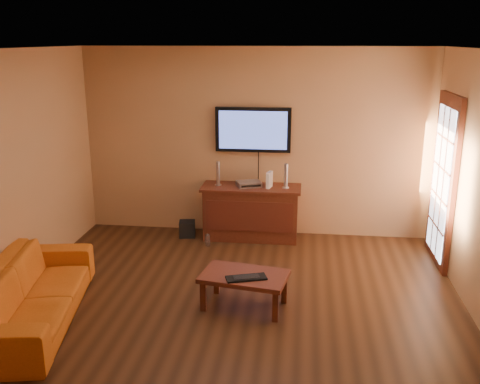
% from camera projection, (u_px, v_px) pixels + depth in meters
% --- Properties ---
extents(ground_plane, '(5.00, 5.00, 0.00)m').
position_uv_depth(ground_plane, '(232.00, 312.00, 5.68)').
color(ground_plane, black).
rests_on(ground_plane, ground).
extents(room_walls, '(5.00, 5.00, 5.00)m').
position_uv_depth(room_walls, '(239.00, 145.00, 5.81)').
color(room_walls, tan).
rests_on(room_walls, ground).
extents(french_door, '(0.07, 1.02, 2.22)m').
position_uv_depth(french_door, '(443.00, 183.00, 6.73)').
color(french_door, '#451B0F').
rests_on(french_door, ground).
extents(media_console, '(1.41, 0.54, 0.77)m').
position_uv_depth(media_console, '(251.00, 212.00, 7.70)').
color(media_console, '#451B0F').
rests_on(media_console, ground).
extents(television, '(1.08, 0.08, 0.64)m').
position_uv_depth(television, '(253.00, 130.00, 7.60)').
color(television, black).
rests_on(television, ground).
extents(coffee_table, '(0.99, 0.69, 0.38)m').
position_uv_depth(coffee_table, '(244.00, 279.00, 5.72)').
color(coffee_table, '#451B0F').
rests_on(coffee_table, ground).
extents(sofa, '(0.99, 2.18, 0.82)m').
position_uv_depth(sofa, '(31.00, 284.00, 5.40)').
color(sofa, '#CA6016').
rests_on(sofa, ground).
extents(speaker_left, '(0.10, 0.10, 0.35)m').
position_uv_depth(speaker_left, '(218.00, 174.00, 7.61)').
color(speaker_left, silver).
rests_on(speaker_left, media_console).
extents(speaker_right, '(0.10, 0.10, 0.35)m').
position_uv_depth(speaker_right, '(286.00, 177.00, 7.47)').
color(speaker_right, silver).
rests_on(speaker_right, media_console).
extents(av_receiver, '(0.39, 0.34, 0.08)m').
position_uv_depth(av_receiver, '(249.00, 184.00, 7.59)').
color(av_receiver, silver).
rests_on(av_receiver, media_console).
extents(game_console, '(0.09, 0.17, 0.23)m').
position_uv_depth(game_console, '(269.00, 180.00, 7.51)').
color(game_console, white).
rests_on(game_console, media_console).
extents(subwoofer, '(0.26, 0.26, 0.23)m').
position_uv_depth(subwoofer, '(187.00, 229.00, 7.83)').
color(subwoofer, black).
rests_on(subwoofer, ground).
extents(bottle, '(0.06, 0.06, 0.19)m').
position_uv_depth(bottle, '(208.00, 240.00, 7.45)').
color(bottle, white).
rests_on(bottle, ground).
extents(keyboard, '(0.45, 0.29, 0.03)m').
position_uv_depth(keyboard, '(246.00, 278.00, 5.59)').
color(keyboard, black).
rests_on(keyboard, coffee_table).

